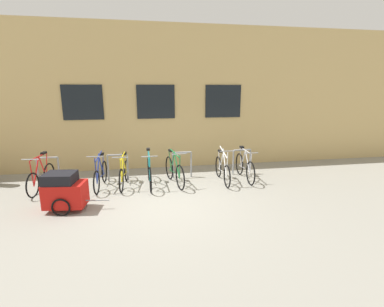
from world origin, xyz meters
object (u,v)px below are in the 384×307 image
Objects in this scene: bicycle_blue at (101,175)px; bicycle_silver at (245,167)px; bicycle_green at (174,171)px; bicycle_yellow at (124,173)px; bicycle_white at (222,169)px; bicycle_red at (41,177)px; bicycle_teal at (149,172)px; bike_trailer at (64,191)px.

bicycle_silver is at bearing -0.10° from bicycle_blue.
bicycle_green is 1.04× the size of bicycle_yellow.
bicycle_silver is at bearing 8.57° from bicycle_white.
bicycle_yellow is (0.66, 0.02, -0.00)m from bicycle_blue.
bicycle_white is 1.48m from bicycle_green.
bicycle_white is at bearing -171.43° from bicycle_silver.
bicycle_red reaches higher than bicycle_yellow.
bicycle_teal reaches higher than bike_trailer.
bicycle_yellow is at bearing 177.26° from bicycle_white.
bicycle_blue reaches higher than bicycle_yellow.
bicycle_white is 0.99× the size of bicycle_green.
bicycle_teal is 0.75m from bicycle_yellow.
bicycle_green is at bearing -178.36° from bicycle_silver.
bicycle_blue is at bearing -178.31° from bicycle_yellow.
bike_trailer is at bearing -145.24° from bicycle_teal.
bicycle_white is 1.03× the size of bicycle_yellow.
bicycle_blue is at bearing 178.06° from bicycle_white.
bike_trailer is (-4.98, -1.47, 0.08)m from bicycle_silver.
bicycle_yellow is at bearing 49.92° from bike_trailer.
bike_trailer is (-2.74, -1.41, 0.07)m from bicycle_green.
bicycle_blue reaches higher than bicycle_green.
bicycle_blue is at bearing -0.36° from bicycle_red.
bicycle_teal reaches higher than bicycle_blue.
bicycle_teal is 0.74m from bicycle_green.
bike_trailer is (-4.22, -1.36, 0.09)m from bicycle_white.
bicycle_green is (3.73, -0.08, 0.02)m from bicycle_red.
bicycle_red is at bearing 179.64° from bicycle_blue.
bicycle_green is at bearing 1.53° from bicycle_teal.
bicycle_green is at bearing 27.21° from bike_trailer.
bicycle_green is (-2.24, -0.06, 0.01)m from bicycle_silver.
bicycle_red reaches higher than bike_trailer.
bicycle_yellow is (-1.48, 0.09, -0.02)m from bicycle_green.
bicycle_white is (2.22, -0.03, -0.02)m from bicycle_teal.
bicycle_white is 1.18× the size of bike_trailer.
bicycle_red is at bearing 179.83° from bicycle_silver.
bike_trailer is at bearing -112.27° from bicycle_blue.
bicycle_silver is 0.99× the size of bicycle_teal.
bicycle_teal is at bearing -178.47° from bicycle_green.
bicycle_green is at bearing 178.05° from bicycle_white.
bicycle_yellow reaches higher than bike_trailer.
bicycle_red is at bearing 123.51° from bike_trailer.
bicycle_silver is 2.98m from bicycle_teal.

